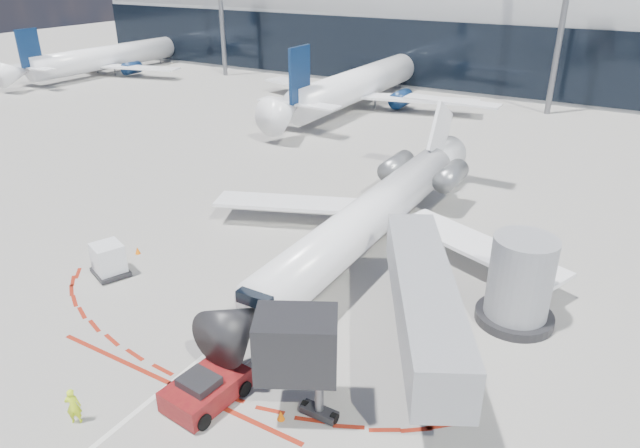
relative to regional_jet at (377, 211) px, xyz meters
The scene contains 14 objects.
ground 6.30m from the regional_jet, 111.31° to the right, with size 260.00×260.00×0.00m, color gray.
apron_centerline 4.71m from the regional_jet, 121.85° to the right, with size 0.25×40.00×0.01m, color silver.
apron_stop_bar 17.19m from the regional_jet, 97.09° to the right, with size 14.00×0.25×0.01m, color maroon.
terminal_building 59.93m from the regional_jet, 92.02° to the left, with size 150.00×24.15×24.00m.
jet_bridge 11.39m from the regional_jet, 47.47° to the right, with size 10.03×15.20×4.90m.
light_mast_centre 43.87m from the regional_jet, 86.10° to the left, with size 0.70×0.70×25.00m, color slate.
regional_jet is the anchor object (origin of this frame).
pushback_tug 16.99m from the regional_jet, 89.91° to the right, with size 2.65×5.64×1.44m.
ramp_worker 20.94m from the regional_jet, 100.40° to the right, with size 0.61×0.40×1.68m, color #D4FD1A.
uld_container 16.74m from the regional_jet, 136.41° to the right, with size 2.64×2.46×2.00m.
safety_cone_left 15.60m from the regional_jet, 145.36° to the right, with size 0.34×0.34×0.47m, color #EE6505.
safety_cone_right 16.69m from the regional_jet, 78.19° to the right, with size 0.33×0.33×0.45m, color #EE6505.
bg_airliner_0 72.97m from the regional_jet, 151.97° to the left, with size 31.99×33.88×10.35m, color white, non-canonical shape.
bg_airliner_1 39.90m from the regional_jet, 117.81° to the left, with size 35.18×37.25×11.38m, color white, non-canonical shape.
Camera 1 is at (15.92, -25.39, 17.26)m, focal length 32.00 mm.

